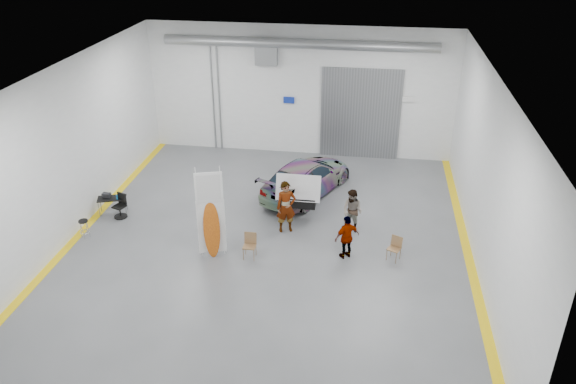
# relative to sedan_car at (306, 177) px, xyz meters

# --- Properties ---
(ground) EXTENTS (16.00, 16.00, 0.00)m
(ground) POSITION_rel_sedan_car_xyz_m (-0.84, -3.84, -0.71)
(ground) COLOR #585A5F
(ground) RESTS_ON ground
(room_shell) EXTENTS (14.02, 16.18, 6.01)m
(room_shell) POSITION_rel_sedan_car_xyz_m (-0.60, -1.62, 3.37)
(room_shell) COLOR silver
(room_shell) RESTS_ON ground
(sedan_car) EXTENTS (3.82, 5.27, 1.41)m
(sedan_car) POSITION_rel_sedan_car_xyz_m (0.00, 0.00, 0.00)
(sedan_car) COLOR silver
(sedan_car) RESTS_ON ground
(person_a) EXTENTS (0.83, 0.68, 1.96)m
(person_a) POSITION_rel_sedan_car_xyz_m (-0.36, -3.10, 0.27)
(person_a) COLOR #905E4E
(person_a) RESTS_ON ground
(person_b) EXTENTS (0.99, 0.92, 1.63)m
(person_b) POSITION_rel_sedan_car_xyz_m (2.00, -2.74, 0.11)
(person_b) COLOR slate
(person_b) RESTS_ON ground
(person_c) EXTENTS (0.96, 0.83, 1.57)m
(person_c) POSITION_rel_sedan_car_xyz_m (1.91, -4.50, 0.08)
(person_c) COLOR #A46736
(person_c) RESTS_ON ground
(surfboard_display) EXTENTS (0.90, 0.45, 3.29)m
(surfboard_display) POSITION_rel_sedan_car_xyz_m (-2.62, -5.09, 0.62)
(surfboard_display) COLOR white
(surfboard_display) RESTS_ON ground
(folding_chair_near) EXTENTS (0.42, 0.43, 0.87)m
(folding_chair_near) POSITION_rel_sedan_car_xyz_m (-1.29, -5.02, -0.43)
(folding_chair_near) COLOR brown
(folding_chair_near) RESTS_ON ground
(folding_chair_far) EXTENTS (0.52, 0.55, 0.83)m
(folding_chair_far) POSITION_rel_sedan_car_xyz_m (3.48, -4.41, -0.45)
(folding_chair_far) COLOR brown
(folding_chair_far) RESTS_ON ground
(shop_stool) EXTENTS (0.35, 0.35, 0.68)m
(shop_stool) POSITION_rel_sedan_car_xyz_m (-7.37, -4.64, -0.37)
(shop_stool) COLOR black
(shop_stool) RESTS_ON ground
(work_table) EXTENTS (1.17, 0.83, 0.86)m
(work_table) POSITION_rel_sedan_car_xyz_m (-7.17, -2.83, -0.04)
(work_table) COLOR gray
(work_table) RESTS_ON ground
(office_chair) EXTENTS (0.53, 0.55, 0.93)m
(office_chair) POSITION_rel_sedan_car_xyz_m (-6.73, -3.03, -0.30)
(office_chair) COLOR black
(office_chair) RESTS_ON ground
(trunk_lid) EXTENTS (1.65, 1.00, 0.04)m
(trunk_lid) POSITION_rel_sedan_car_xyz_m (0.00, -2.19, 0.73)
(trunk_lid) COLOR silver
(trunk_lid) RESTS_ON sedan_car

